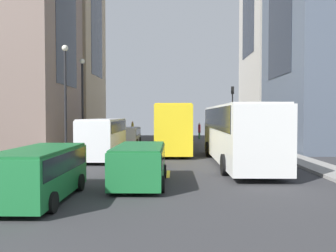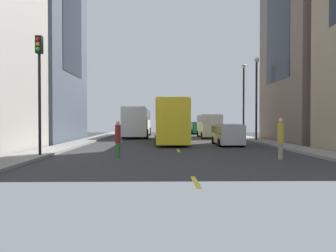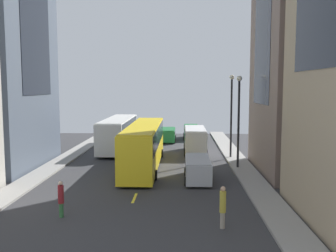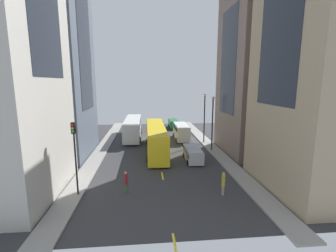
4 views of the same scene
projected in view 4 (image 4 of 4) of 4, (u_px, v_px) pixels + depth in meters
ground_plane at (157, 148)px, 34.62m from camera, size 41.72×41.72×0.00m
sidewalk_west at (102, 149)px, 33.88m from camera, size 1.87×44.00×0.15m
sidewalk_east at (210, 146)px, 35.33m from camera, size 1.87×44.00×0.15m
lane_stripe_0 at (175, 244)px, 14.05m from camera, size 0.16×2.00×0.01m
lane_stripe_1 at (162, 176)px, 24.33m from camera, size 0.16×2.00×0.01m
lane_stripe_2 at (157, 148)px, 34.62m from camera, size 0.16×2.00×0.01m
lane_stripe_3 at (155, 133)px, 44.90m from camera, size 0.16×2.00×0.01m
lane_stripe_4 at (153, 124)px, 55.19m from camera, size 0.16×2.00×0.01m
building_west_1 at (50, 49)px, 29.20m from camera, size 8.51×10.91×26.97m
building_east_1 at (251, 63)px, 30.70m from camera, size 6.27×10.14×23.98m
city_bus_white at (133, 126)px, 40.85m from camera, size 2.80×11.91×3.35m
streetcar_yellow at (156, 136)px, 32.63m from camera, size 2.70×14.24×3.59m
delivery_van_white at (181, 131)px, 39.70m from camera, size 2.25×6.08×2.58m
car_green_0 at (160, 126)px, 47.28m from camera, size 2.09×4.45×1.60m
car_silver_1 at (193, 153)px, 28.86m from camera, size 1.92×4.69×1.64m
car_green_2 at (173, 123)px, 50.03m from camera, size 1.99×4.65×1.72m
pedestrian_walking_far at (223, 183)px, 19.96m from camera, size 0.31×0.31×2.06m
pedestrian_crossing_near at (126, 181)px, 20.46m from camera, size 0.30×0.30×1.92m
traffic_light_near_corner at (75, 145)px, 19.22m from camera, size 0.32×0.44×6.14m
streetlamp_near at (204, 113)px, 36.85m from camera, size 0.44×0.44×7.68m
streetlamp_far at (213, 118)px, 32.43m from camera, size 0.44×0.44×7.47m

